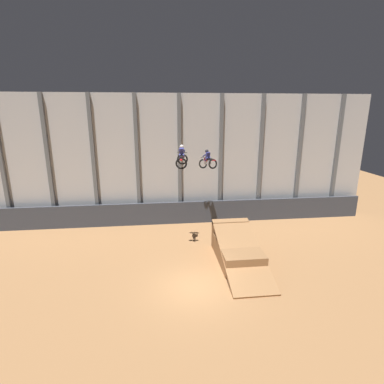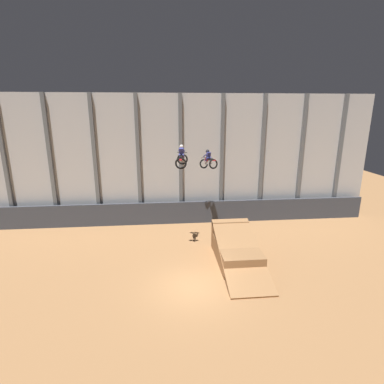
# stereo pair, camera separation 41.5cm
# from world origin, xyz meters

# --- Properties ---
(ground_plane) EXTENTS (60.00, 60.00, 0.00)m
(ground_plane) POSITION_xyz_m (0.00, 0.00, 0.00)
(ground_plane) COLOR #996B42
(arena_back_wall) EXTENTS (32.00, 0.40, 10.44)m
(arena_back_wall) POSITION_xyz_m (0.00, 10.17, 5.22)
(arena_back_wall) COLOR silver
(arena_back_wall) RESTS_ON ground_plane
(lower_barrier) EXTENTS (31.36, 0.20, 1.85)m
(lower_barrier) POSITION_xyz_m (0.00, 9.50, 0.93)
(lower_barrier) COLOR #383D47
(lower_barrier) RESTS_ON ground_plane
(dirt_ramp) EXTENTS (2.49, 6.22, 2.08)m
(dirt_ramp) POSITION_xyz_m (3.02, 2.84, 0.69)
(dirt_ramp) COLOR olive
(dirt_ramp) RESTS_ON ground_plane
(rider_bike_left_air) EXTENTS (0.93, 1.80, 1.46)m
(rider_bike_left_air) POSITION_xyz_m (-0.22, 5.07, 6.20)
(rider_bike_left_air) COLOR black
(rider_bike_right_air) EXTENTS (1.28, 1.77, 1.54)m
(rider_bike_right_air) POSITION_xyz_m (1.96, 7.96, 5.49)
(rider_bike_right_air) COLOR black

